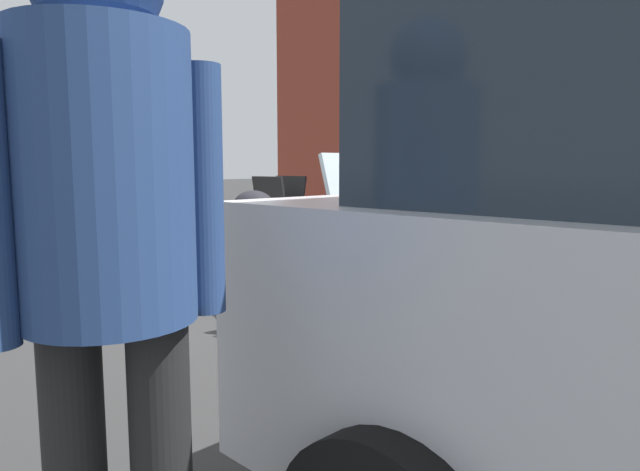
{
  "coord_description": "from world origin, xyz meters",
  "views": [
    {
      "loc": [
        3.8,
        -2.69,
        1.29
      ],
      "look_at": [
        0.45,
        0.7,
        0.7
      ],
      "focal_mm": 31.82,
      "sensor_mm": 36.0,
      "label": 1
    }
  ],
  "objects_px": {
    "touring_motorcycle": "(281,246)",
    "parked_bicycle": "(158,244)",
    "sandwich_board_sign": "(279,218)",
    "second_bicycle_by_cafe": "(99,234)",
    "pedestrian_walking": "(107,230)"
  },
  "relations": [
    {
      "from": "touring_motorcycle",
      "to": "parked_bicycle",
      "type": "distance_m",
      "value": 2.29
    },
    {
      "from": "pedestrian_walking",
      "to": "sandwich_board_sign",
      "type": "xyz_separation_m",
      "value": [
        -4.12,
        4.1,
        -0.51
      ]
    },
    {
      "from": "second_bicycle_by_cafe",
      "to": "parked_bicycle",
      "type": "bearing_deg",
      "value": 2.69
    },
    {
      "from": "touring_motorcycle",
      "to": "parked_bicycle",
      "type": "xyz_separation_m",
      "value": [
        -2.27,
        0.09,
        -0.22
      ]
    },
    {
      "from": "parked_bicycle",
      "to": "second_bicycle_by_cafe",
      "type": "xyz_separation_m",
      "value": [
        -1.42,
        -0.07,
        0.0
      ]
    },
    {
      "from": "parked_bicycle",
      "to": "pedestrian_walking",
      "type": "relative_size",
      "value": 0.95
    },
    {
      "from": "sandwich_board_sign",
      "to": "parked_bicycle",
      "type": "bearing_deg",
      "value": -115.27
    },
    {
      "from": "sandwich_board_sign",
      "to": "touring_motorcycle",
      "type": "bearing_deg",
      "value": -40.92
    },
    {
      "from": "pedestrian_walking",
      "to": "second_bicycle_by_cafe",
      "type": "distance_m",
      "value": 6.78
    },
    {
      "from": "sandwich_board_sign",
      "to": "second_bicycle_by_cafe",
      "type": "relative_size",
      "value": 0.61
    },
    {
      "from": "touring_motorcycle",
      "to": "second_bicycle_by_cafe",
      "type": "relative_size",
      "value": 1.21
    },
    {
      "from": "touring_motorcycle",
      "to": "parked_bicycle",
      "type": "bearing_deg",
      "value": 177.84
    },
    {
      "from": "parked_bicycle",
      "to": "pedestrian_walking",
      "type": "bearing_deg",
      "value": -30.19
    },
    {
      "from": "pedestrian_walking",
      "to": "touring_motorcycle",
      "type": "bearing_deg",
      "value": 132.77
    },
    {
      "from": "pedestrian_walking",
      "to": "second_bicycle_by_cafe",
      "type": "xyz_separation_m",
      "value": [
        -6.17,
        2.7,
        -0.77
      ]
    }
  ]
}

